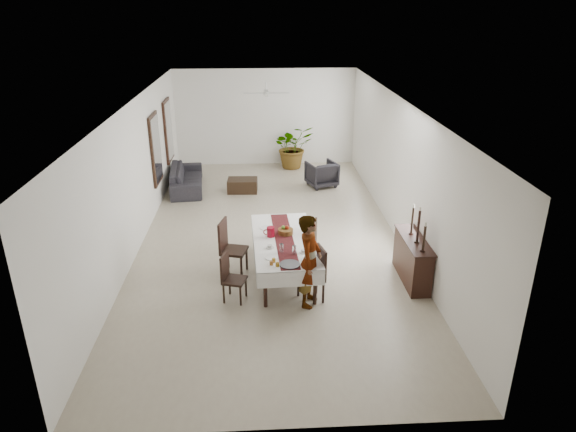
{
  "coord_description": "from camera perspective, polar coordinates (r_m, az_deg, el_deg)",
  "views": [
    {
      "loc": [
        -0.21,
        -11.14,
        5.21
      ],
      "look_at": [
        0.35,
        -1.25,
        1.05
      ],
      "focal_mm": 32.0,
      "sensor_mm": 36.0,
      "label": 1
    }
  ],
  "objects": [
    {
      "name": "jam_jar_c",
      "position": [
        9.42,
        -1.59,
        -4.95
      ],
      "size": [
        0.07,
        0.07,
        0.08
      ],
      "primitive_type": "cylinder",
      "color": "#9A6916",
      "rests_on": "tablecloth_top"
    },
    {
      "name": "chair_left_near_leg_fl",
      "position": [
        9.95,
        -6.5,
        -7.64
      ],
      "size": [
        0.05,
        0.05,
        0.39
      ],
      "primitive_type": "cylinder",
      "rotation": [
        0.0,
        0.0,
        -0.29
      ],
      "color": "black",
      "rests_on": "floor"
    },
    {
      "name": "tablecloth_drape_near",
      "position": [
        9.2,
        0.36,
        -7.04
      ],
      "size": [
        1.23,
        0.06,
        0.31
      ],
      "primitive_type": "cube",
      "rotation": [
        0.0,
        0.0,
        0.04
      ],
      "color": "white",
      "rests_on": "dining_table_top"
    },
    {
      "name": "chair_left_far_seat",
      "position": [
        10.53,
        -6.01,
        -3.85
      ],
      "size": [
        0.6,
        0.6,
        0.06
      ],
      "primitive_type": "cube",
      "rotation": [
        0.0,
        0.0,
        -1.82
      ],
      "color": "black",
      "rests_on": "chair_left_far_leg_fl"
    },
    {
      "name": "chair_left_near_leg_fr",
      "position": [
        9.69,
        -7.15,
        -8.58
      ],
      "size": [
        0.05,
        0.05,
        0.39
      ],
      "primitive_type": "cylinder",
      "rotation": [
        0.0,
        0.0,
        -0.29
      ],
      "color": "black",
      "rests_on": "floor"
    },
    {
      "name": "chair_left_far_leg_bl",
      "position": [
        10.77,
        -4.62,
        -4.78
      ],
      "size": [
        0.06,
        0.06,
        0.49
      ],
      "primitive_type": "cylinder",
      "rotation": [
        0.0,
        0.0,
        -0.25
      ],
      "color": "black",
      "rests_on": "floor"
    },
    {
      "name": "jam_jar_a",
      "position": [
        9.27,
        -1.19,
        -5.41
      ],
      "size": [
        0.07,
        0.07,
        0.08
      ],
      "primitive_type": "cylinder",
      "color": "#8D6314",
      "rests_on": "tablecloth_top"
    },
    {
      "name": "chair_right_far_leg_fr",
      "position": [
        11.09,
        2.95,
        -4.03
      ],
      "size": [
        0.05,
        0.05,
        0.42
      ],
      "primitive_type": "cylinder",
      "rotation": [
        0.0,
        0.0,
        -0.32
      ],
      "color": "black",
      "rests_on": "floor"
    },
    {
      "name": "chair_left_far_leg_fr",
      "position": [
        10.54,
        -7.32,
        -5.55
      ],
      "size": [
        0.06,
        0.06,
        0.49
      ],
      "primitive_type": "cylinder",
      "rotation": [
        0.0,
        0.0,
        -0.25
      ],
      "color": "black",
      "rests_on": "floor"
    },
    {
      "name": "floor",
      "position": [
        12.3,
        -1.96,
        -2.29
      ],
      "size": [
        6.0,
        12.0,
        0.0
      ],
      "primitive_type": "cube",
      "color": "#BAAF94",
      "rests_on": "ground"
    },
    {
      "name": "sofa",
      "position": [
        15.62,
        -11.2,
        4.16
      ],
      "size": [
        1.11,
        2.36,
        0.67
      ],
      "primitive_type": "imported",
      "rotation": [
        0.0,
        0.0,
        1.67
      ],
      "color": "#2B292E",
      "rests_on": "floor"
    },
    {
      "name": "fan_blade_n",
      "position": [
        14.67,
        -2.46,
        13.71
      ],
      "size": [
        0.1,
        0.55,
        0.01
      ],
      "primitive_type": "cube",
      "color": "silver",
      "rests_on": "fan_hub"
    },
    {
      "name": "teacup_left",
      "position": [
        9.95,
        -2.03,
        -3.41
      ],
      "size": [
        0.09,
        0.09,
        0.06
      ],
      "primitive_type": "cylinder",
      "color": "silver",
      "rests_on": "saucer_left"
    },
    {
      "name": "teacup_right",
      "position": [
        9.77,
        1.74,
        -3.92
      ],
      "size": [
        0.09,
        0.09,
        0.06
      ],
      "primitive_type": "cylinder",
      "color": "white",
      "rests_on": "saucer_right"
    },
    {
      "name": "candlestick_mid_candle",
      "position": [
        9.95,
        14.49,
        0.78
      ],
      "size": [
        0.04,
        0.04,
        0.08
      ],
      "primitive_type": "cylinder",
      "color": "#F0E5D0",
      "rests_on": "candlestick_mid_shaft"
    },
    {
      "name": "fan_hub",
      "position": [
        14.33,
        -2.43,
        13.49
      ],
      "size": [
        0.16,
        0.16,
        0.08
      ],
      "primitive_type": "cylinder",
      "color": "silver",
      "rests_on": "fan_rod"
    },
    {
      "name": "chair_right_near_leg_bl",
      "position": [
        9.52,
        1.84,
        -8.84
      ],
      "size": [
        0.05,
        0.05,
        0.44
      ],
      "primitive_type": "cylinder",
      "rotation": [
        0.0,
        0.0,
        0.24
      ],
      "color": "black",
      "rests_on": "floor"
    },
    {
      "name": "chair_right_far_leg_br",
      "position": [
        11.16,
        1.18,
        -3.82
      ],
      "size": [
        0.05,
        0.05,
        0.42
      ],
      "primitive_type": "cylinder",
      "rotation": [
        0.0,
        0.0,
        -0.32
      ],
      "color": "black",
      "rests_on": "floor"
    },
    {
      "name": "sideboard_top",
      "position": [
        10.36,
        13.87,
        -2.58
      ],
      "size": [
        0.43,
        1.52,
        0.03
      ],
      "primitive_type": "cube",
      "color": "black",
      "rests_on": "sideboard_body"
    },
    {
      "name": "chair_right_far_seat",
      "position": [
        10.87,
        1.87,
        -3.21
      ],
      "size": [
        0.54,
        0.54,
        0.05
      ],
      "primitive_type": "cube",
      "rotation": [
        0.0,
        0.0,
        1.25
      ],
      "color": "black",
      "rests_on": "chair_right_far_leg_fl"
    },
    {
      "name": "chair_right_near_back",
      "position": [
        9.51,
        3.75,
        -5.07
      ],
      "size": [
        0.15,
        0.45,
        0.57
      ],
      "primitive_type": "cube",
      "rotation": [
        0.0,
        0.0,
        1.81
      ],
      "color": "black",
      "rests_on": "chair_right_near_seat"
    },
    {
      "name": "tablecloth_top",
      "position": [
        10.31,
        -0.43,
        -2.63
      ],
      "size": [
        1.34,
        2.74,
        0.01
      ],
      "primitive_type": "cube",
      "rotation": [
        0.0,
        0.0,
        0.04
      ],
      "color": "white",
      "rests_on": "dining_table_top"
    },
    {
      "name": "dining_table_top",
      "position": [
        10.32,
        -0.43,
        -2.79
      ],
      "size": [
        1.15,
        2.54,
        0.05
      ],
      "primitive_type": "cube",
      "rotation": [
        0.0,
        0.0,
        0.04
      ],
      "color": "black",
      "rests_on": "table_leg_fl"
    },
    {
      "name": "chair_left_near_seat",
      "position": [
        9.66,
        -5.97,
        -7.11
      ],
      "size": [
        0.5,
        0.5,
        0.05
      ],
      "primitive_type": "cube",
      "rotation": [
        0.0,
        0.0,
        -1.86
      ],
      "color": "black",
      "rests_on": "chair_left_near_leg_fl"
    },
    {
      "name": "chair_left_near_leg_br",
      "position": [
        9.59,
        -5.3,
        -8.84
      ],
      "size": [
        0.05,
        0.05,
        0.39
      ],
      "primitive_type": "cylinder",
      "rotation": [
        0.0,
        0.0,
        -0.29
      ],
      "color": "black",
      "rests_on": "floor"
    },
    {
      "name": "candlestick_near_shaft",
      "position": [
        9.78,
        14.9,
        -2.4
      ],
      "size": [
        0.05,
        0.05,
        0.49
      ],
      "primitive_type": "cylinder",
      "color": "black",
      "rests_on": "candlestick_near_base"
    },
    {
      "name": "table_leg_fl",
      "position": [
        9.44,
        -2.54,
        -8.15
      ],
      "size": [
        0.08,
        0.08,
        0.73
      ],
      "primitive_type": "cylinder",
      "rotation": [
        0.0,
        0.0,
        0.04
      ],
      "color": "black",
      "rests_on": "floor"
    },
    {
      "name": "table_leg_br",
      "position": [
        11.6,
        1.28,
        -1.91
      ],
      "size": [
        0.08,
        0.08,
        0.73
      ],
      "primitive_type": "cylinder",
      "rotation": [
        0.0,
        0.0,
        0.04
      ],
      "color": "black",
      "rests_on": "floor"
    },
    {
      "name": "candlestick_far_candle",
      "position": [
        10.33,
        13.82,
        1.09
      ],
      "size": [
        0.04,
        0.04,
        0.08
      ],
      "primitive_type": "cylinder",
      "color": "white",
      "rests_on": "candlestick_far_shaft"
    },
    {
      "name": "plate_near_left",
      "position": [
        9.59,
        -1.85,
        -4.63
      ],
      "size": [
        0.25,
        0.25,
        0.02
      ],
      "primitive_type": "cylinder",
      "color": "white",
      "rests_on": "tablecloth_top"
    },
    {
      "name": "chair_right_near_leg_fr",
      "position": [
        9.92,
        3.19,
        -7.44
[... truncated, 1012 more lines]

